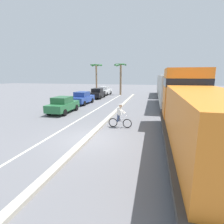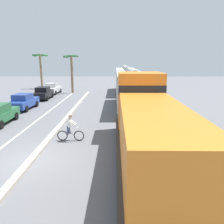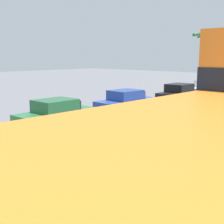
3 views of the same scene
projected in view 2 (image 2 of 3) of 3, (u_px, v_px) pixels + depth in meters
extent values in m
plane|color=slate|center=(32.00, 160.00, 11.16)|extent=(120.00, 120.00, 0.00)
cube|color=#B2AD9E|center=(61.00, 125.00, 16.98)|extent=(0.36, 36.00, 0.16)
cube|color=silver|center=(30.00, 125.00, 17.03)|extent=(0.14, 36.00, 0.01)
cube|color=orange|center=(151.00, 131.00, 9.65)|extent=(2.70, 9.86, 2.40)
cube|color=orange|center=(139.00, 99.00, 14.39)|extent=(2.80, 2.80, 3.50)
cube|color=black|center=(140.00, 87.00, 14.21)|extent=(2.83, 2.83, 0.56)
cube|color=#383533|center=(148.00, 151.00, 10.51)|extent=(3.10, 11.60, 0.20)
cylinder|color=#4C4947|center=(148.00, 154.00, 10.54)|extent=(1.10, 3.00, 1.10)
cylinder|color=black|center=(139.00, 129.00, 14.44)|extent=(2.40, 1.00, 1.00)
cylinder|color=black|center=(141.00, 133.00, 13.66)|extent=(2.40, 1.00, 1.00)
cylinder|color=black|center=(142.00, 138.00, 12.88)|extent=(2.40, 1.00, 1.00)
cylinder|color=black|center=(157.00, 182.00, 8.23)|extent=(2.40, 1.00, 1.00)
cylinder|color=black|center=(162.00, 194.00, 7.45)|extent=(2.40, 1.00, 1.00)
cylinder|color=black|center=(167.00, 210.00, 6.67)|extent=(2.40, 1.00, 1.00)
cube|color=beige|center=(131.00, 88.00, 22.83)|extent=(2.90, 10.40, 3.10)
cylinder|color=#A4A29B|center=(131.00, 71.00, 22.43)|extent=(0.60, 9.88, 0.60)
cube|color=black|center=(128.00, 92.00, 28.21)|extent=(2.61, 0.10, 0.70)
cube|color=black|center=(135.00, 110.00, 17.99)|extent=(2.61, 0.10, 0.70)
cylinder|color=black|center=(128.00, 98.00, 26.89)|extent=(2.46, 0.90, 0.90)
cylinder|color=black|center=(129.00, 100.00, 25.82)|extent=(2.46, 0.90, 0.90)
cylinder|color=black|center=(132.00, 109.00, 20.61)|extent=(2.46, 0.90, 0.90)
cylinder|color=black|center=(133.00, 112.00, 19.54)|extent=(2.46, 0.90, 0.90)
cube|color=beige|center=(125.00, 79.00, 34.11)|extent=(2.90, 10.40, 3.10)
cylinder|color=#A7A49E|center=(126.00, 68.00, 33.71)|extent=(0.60, 9.88, 0.60)
cube|color=black|center=(124.00, 83.00, 39.50)|extent=(2.61, 0.10, 0.70)
cube|color=black|center=(127.00, 91.00, 29.28)|extent=(2.61, 0.10, 0.70)
cylinder|color=black|center=(124.00, 87.00, 38.18)|extent=(2.46, 0.90, 0.90)
cylinder|color=black|center=(125.00, 88.00, 37.11)|extent=(2.46, 0.90, 0.90)
cylinder|color=black|center=(126.00, 92.00, 31.90)|extent=(2.46, 0.90, 0.90)
cylinder|color=black|center=(127.00, 93.00, 30.83)|extent=(2.46, 0.90, 0.90)
cube|color=#1E232D|center=(3.00, 106.00, 18.00)|extent=(1.43, 0.13, 0.51)
cylinder|color=black|center=(16.00, 116.00, 18.66)|extent=(0.23, 0.64, 0.64)
cylinder|color=black|center=(1.00, 125.00, 16.12)|extent=(0.23, 0.64, 0.64)
cube|color=#28479E|center=(24.00, 103.00, 22.63)|extent=(1.87, 4.27, 0.70)
cube|color=navy|center=(23.00, 97.00, 22.34)|extent=(1.58, 1.96, 0.60)
cube|color=#1E232D|center=(27.00, 96.00, 23.32)|extent=(1.43, 0.18, 0.51)
cylinder|color=black|center=(22.00, 104.00, 24.02)|extent=(0.25, 0.65, 0.64)
cylinder|color=black|center=(37.00, 104.00, 23.94)|extent=(0.25, 0.65, 0.64)
cylinder|color=black|center=(10.00, 109.00, 21.49)|extent=(0.25, 0.65, 0.64)
cylinder|color=black|center=(26.00, 109.00, 21.41)|extent=(0.25, 0.65, 0.64)
cube|color=black|center=(43.00, 94.00, 28.51)|extent=(1.82, 4.25, 0.70)
cube|color=black|center=(43.00, 89.00, 28.21)|extent=(1.55, 1.94, 0.60)
cube|color=#1E232D|center=(45.00, 89.00, 29.20)|extent=(1.43, 0.16, 0.51)
cylinder|color=black|center=(40.00, 95.00, 29.85)|extent=(0.24, 0.65, 0.64)
cylinder|color=black|center=(52.00, 95.00, 29.87)|extent=(0.24, 0.65, 0.64)
cylinder|color=black|center=(34.00, 98.00, 27.31)|extent=(0.24, 0.65, 0.64)
cylinder|color=black|center=(47.00, 98.00, 27.33)|extent=(0.24, 0.65, 0.64)
cube|color=silver|center=(53.00, 89.00, 33.24)|extent=(1.87, 4.26, 0.70)
cube|color=beige|center=(52.00, 85.00, 32.94)|extent=(1.57, 1.96, 0.60)
cube|color=#1E232D|center=(54.00, 85.00, 33.93)|extent=(1.43, 0.18, 0.51)
cylinder|color=black|center=(50.00, 90.00, 34.63)|extent=(0.25, 0.65, 0.64)
cylinder|color=black|center=(60.00, 91.00, 34.54)|extent=(0.25, 0.65, 0.64)
cylinder|color=black|center=(45.00, 93.00, 32.10)|extent=(0.25, 0.65, 0.64)
cylinder|color=black|center=(55.00, 93.00, 32.01)|extent=(0.25, 0.65, 0.64)
torus|color=black|center=(79.00, 136.00, 13.75)|extent=(0.66, 0.07, 0.66)
torus|color=black|center=(62.00, 136.00, 13.78)|extent=(0.66, 0.07, 0.66)
cylinder|color=silver|center=(70.00, 131.00, 13.69)|extent=(0.79, 0.06, 0.05)
cylinder|color=silver|center=(72.00, 134.00, 13.73)|extent=(0.48, 0.06, 0.36)
cylinder|color=silver|center=(67.00, 129.00, 13.67)|extent=(0.04, 0.04, 0.30)
cylinder|color=silver|center=(77.00, 127.00, 13.63)|extent=(0.04, 0.48, 0.04)
cylinder|color=#38476B|center=(69.00, 130.00, 13.78)|extent=(0.30, 0.14, 0.52)
cylinder|color=#38476B|center=(68.00, 131.00, 13.59)|extent=(0.27, 0.14, 0.52)
cube|color=white|center=(69.00, 122.00, 13.56)|extent=(0.33, 0.34, 0.57)
sphere|color=tan|center=(70.00, 116.00, 13.47)|extent=(0.22, 0.22, 0.22)
cylinder|color=white|center=(70.00, 115.00, 13.45)|extent=(0.22, 0.22, 0.05)
cylinder|color=white|center=(73.00, 122.00, 13.71)|extent=(0.46, 0.10, 0.36)
cylinder|color=white|center=(72.00, 123.00, 13.40)|extent=(0.46, 0.10, 0.36)
cylinder|color=#846647|center=(41.00, 72.00, 38.67)|extent=(0.36, 0.36, 5.87)
cone|color=#2D7033|center=(45.00, 55.00, 37.86)|extent=(0.56, 1.84, 0.41)
cone|color=#2D7033|center=(44.00, 55.00, 38.71)|extent=(1.70, 1.28, 0.61)
cone|color=#2D7033|center=(39.00, 55.00, 38.78)|extent=(1.79, 1.07, 0.69)
cone|color=#2D7033|center=(35.00, 55.00, 37.97)|extent=(0.38, 1.83, 0.44)
cone|color=#2D7033|center=(36.00, 55.00, 37.24)|extent=(1.72, 1.21, 0.43)
cone|color=#2D7033|center=(42.00, 55.00, 37.28)|extent=(1.65, 1.35, 0.63)
cylinder|color=#846647|center=(72.00, 75.00, 33.43)|extent=(0.36, 0.36, 5.61)
cone|color=#2D7033|center=(77.00, 56.00, 32.90)|extent=(0.61, 1.85, 0.46)
cone|color=#2D7033|center=(71.00, 56.00, 33.64)|extent=(1.85, 0.61, 0.75)
cone|color=#2D7033|center=(65.00, 56.00, 32.76)|extent=(0.36, 1.83, 0.66)
cone|color=#2D7033|center=(70.00, 56.00, 31.90)|extent=(1.84, 0.45, 0.48)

